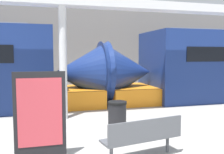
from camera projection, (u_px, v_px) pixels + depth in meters
station_wall at (72, 48)px, 15.48m from camera, size 56.00×0.20×5.00m
bench_near at (143, 135)px, 4.91m from camera, size 1.71×0.74×0.82m
trash_bin at (117, 119)px, 6.24m from camera, size 0.48×0.48×0.90m
poster_board at (40, 116)px, 4.81m from camera, size 0.98×0.07×1.75m
support_column_near at (63, 63)px, 7.95m from camera, size 0.25×0.25×3.58m
canopy_beam at (62, 1)px, 7.78m from camera, size 28.00×0.60×0.28m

